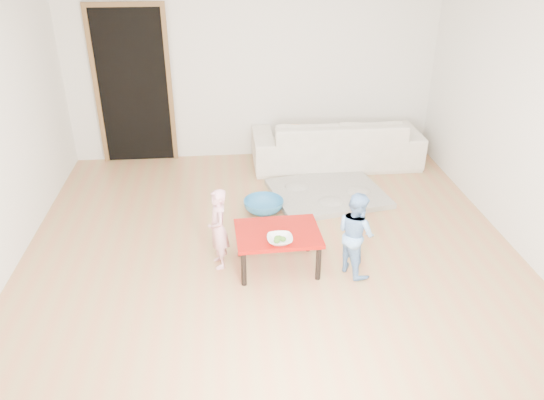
{
  "coord_description": "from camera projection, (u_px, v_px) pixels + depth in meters",
  "views": [
    {
      "loc": [
        -0.42,
        -4.61,
        2.97
      ],
      "look_at": [
        0.0,
        -0.2,
        0.65
      ],
      "focal_mm": 35.0,
      "sensor_mm": 36.0,
      "label": 1
    }
  ],
  "objects": [
    {
      "name": "basin",
      "position": [
        264.0,
        206.0,
        6.12
      ],
      "size": [
        0.46,
        0.46,
        0.14
      ],
      "primitive_type": "imported",
      "color": "teal",
      "rests_on": "floor"
    },
    {
      "name": "doorway",
      "position": [
        134.0,
        88.0,
        7.06
      ],
      "size": [
        1.02,
        0.08,
        2.11
      ],
      "primitive_type": null,
      "color": "brown",
      "rests_on": "back_wall"
    },
    {
      "name": "child_blue",
      "position": [
        356.0,
        233.0,
        4.91
      ],
      "size": [
        0.46,
        0.5,
        0.83
      ],
      "primitive_type": "imported",
      "rotation": [
        0.0,
        0.0,
        2.02
      ],
      "color": "#5C82D5",
      "rests_on": "floor"
    },
    {
      "name": "bowl",
      "position": [
        280.0,
        240.0,
        4.8
      ],
      "size": [
        0.23,
        0.23,
        0.06
      ],
      "primitive_type": "imported",
      "color": "white",
      "rests_on": "red_table"
    },
    {
      "name": "sofa",
      "position": [
        336.0,
        141.0,
        7.22
      ],
      "size": [
        2.26,
        0.88,
        0.66
      ],
      "primitive_type": "imported",
      "rotation": [
        0.0,
        0.0,
        3.14
      ],
      "color": "white",
      "rests_on": "floor"
    },
    {
      "name": "child_pink",
      "position": [
        218.0,
        229.0,
        5.01
      ],
      "size": [
        0.25,
        0.33,
        0.81
      ],
      "primitive_type": "imported",
      "rotation": [
        0.0,
        0.0,
        -1.38
      ],
      "color": "#DC6479",
      "rests_on": "floor"
    },
    {
      "name": "cushion",
      "position": [
        306.0,
        134.0,
        6.99
      ],
      "size": [
        0.54,
        0.5,
        0.12
      ],
      "primitive_type": "cube",
      "rotation": [
        0.0,
        0.0,
        -0.24
      ],
      "color": "orange",
      "rests_on": "sofa"
    },
    {
      "name": "red_table",
      "position": [
        278.0,
        249.0,
        5.07
      ],
      "size": [
        0.81,
        0.62,
        0.4
      ],
      "primitive_type": null,
      "rotation": [
        0.0,
        0.0,
        0.04
      ],
      "color": "#990D08",
      "rests_on": "floor"
    },
    {
      "name": "blanket",
      "position": [
        327.0,
        193.0,
        6.49
      ],
      "size": [
        1.48,
        1.31,
        0.07
      ],
      "primitive_type": null,
      "rotation": [
        0.0,
        0.0,
        0.19
      ],
      "color": "#B5AEA0",
      "rests_on": "floor"
    },
    {
      "name": "back_wall",
      "position": [
        253.0,
        64.0,
        7.08
      ],
      "size": [
        5.0,
        0.02,
        2.6
      ],
      "primitive_type": "cube",
      "color": "white",
      "rests_on": "floor"
    },
    {
      "name": "right_wall",
      "position": [
        529.0,
        119.0,
        5.08
      ],
      "size": [
        0.02,
        5.0,
        2.6
      ],
      "primitive_type": "cube",
      "color": "white",
      "rests_on": "floor"
    },
    {
      "name": "broccoli",
      "position": [
        280.0,
        240.0,
        4.8
      ],
      "size": [
        0.12,
        0.12,
        0.06
      ],
      "primitive_type": null,
      "color": "#2D5919",
      "rests_on": "red_table"
    },
    {
      "name": "floor",
      "position": [
        270.0,
        247.0,
        5.48
      ],
      "size": [
        5.0,
        5.0,
        0.01
      ],
      "primitive_type": "cube",
      "color": "tan",
      "rests_on": "ground"
    }
  ]
}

